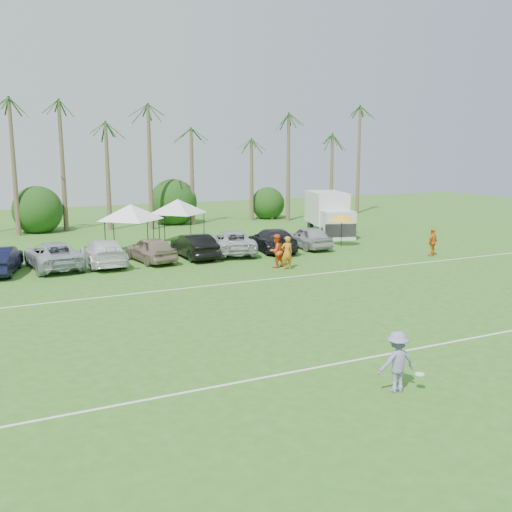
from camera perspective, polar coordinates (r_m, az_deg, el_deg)
name	(u,v)px	position (r m, az deg, el deg)	size (l,w,h in m)	color
ground	(377,386)	(17.62, 12.03, -12.59)	(120.00, 120.00, 0.00)	#34691F
field_lines	(259,316)	(24.04, 0.31, -6.01)	(80.00, 12.10, 0.01)	white
palm_tree_3	(4,109)	(50.88, -23.87, 13.28)	(2.40, 2.40, 11.90)	brown
palm_tree_4	(59,143)	(51.10, -19.10, 10.67)	(2.40, 2.40, 8.90)	brown
palm_tree_5	(107,133)	(51.74, -14.67, 11.86)	(2.40, 2.40, 9.90)	brown
palm_tree_6	(152,123)	(52.70, -10.34, 12.93)	(2.40, 2.40, 10.90)	brown
palm_tree_7	(195,115)	(53.95, -6.15, 13.88)	(2.40, 2.40, 11.90)	brown
palm_tree_8	(245,144)	(55.73, -1.15, 11.17)	(2.40, 2.40, 8.90)	brown
palm_tree_9	(290,135)	(58.00, 3.45, 11.99)	(2.40, 2.40, 9.90)	brown
palm_tree_10	(333,127)	(60.60, 7.70, 12.67)	(2.40, 2.40, 10.90)	brown
palm_tree_11	(365,119)	(62.91, 10.85, 13.27)	(2.40, 2.40, 11.90)	brown
bush_tree_1	(37,211)	(52.14, -21.04, 4.27)	(4.00, 4.00, 4.00)	brown
bush_tree_2	(173,205)	(54.40, -8.32, 5.09)	(4.00, 4.00, 4.00)	brown
bush_tree_3	(268,201)	(58.15, 1.16, 5.54)	(4.00, 4.00, 4.00)	brown
sideline_player_a	(287,253)	(33.21, 3.11, 0.33)	(0.71, 0.47, 1.95)	orange
sideline_player_b	(276,251)	(33.68, 2.03, 0.51)	(0.97, 0.75, 1.99)	#E85019
sideline_player_c	(433,242)	(39.12, 17.24, 1.34)	(1.08, 0.45, 1.84)	orange
box_truck	(329,212)	(47.39, 7.33, 4.38)	(4.33, 7.12, 3.44)	silver
canopy_tent_left	(130,204)	(39.89, -12.44, 5.08)	(4.66, 4.66, 3.77)	black
canopy_tent_right	(178,199)	(43.44, -7.85, 5.65)	(4.66, 4.66, 3.77)	black
market_umbrella	(342,217)	(41.54, 8.58, 3.84)	(2.10, 2.10, 2.33)	black
frisbee_player	(397,362)	(17.06, 13.91, -10.22)	(1.33, 0.81, 1.79)	#857EB4
parked_car_1	(0,260)	(35.03, -24.21, -0.37)	(1.66, 4.77, 1.57)	black
parked_car_2	(53,255)	(35.51, -19.63, 0.08)	(2.61, 5.65, 1.57)	#A9AFB8
parked_car_3	(103,252)	(35.61, -15.01, 0.36)	(2.20, 5.41, 1.57)	white
parked_car_4	(151,249)	(36.03, -10.48, 0.66)	(1.86, 4.61, 1.57)	gray
parked_car_5	(194,246)	(36.90, -6.22, 1.01)	(1.66, 4.77, 1.57)	black
parked_car_6	(232,242)	(38.34, -2.42, 1.42)	(2.61, 5.65, 1.57)	silver
parked_car_7	(272,240)	(39.20, 1.65, 1.63)	(2.20, 5.41, 1.57)	black
parked_car_8	(308,237)	(40.55, 5.26, 1.88)	(1.86, 4.61, 1.57)	#B2B2B5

